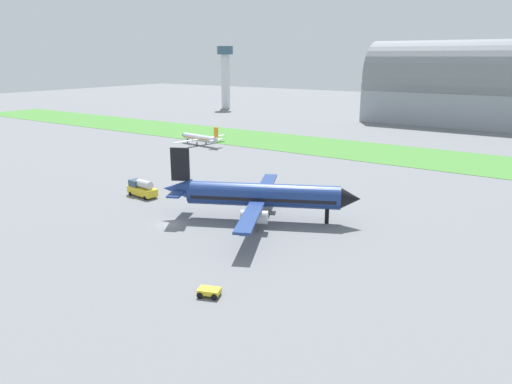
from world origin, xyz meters
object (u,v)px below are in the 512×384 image
Objects in this scene: airplane_taxiing_turboprop at (200,138)px; control_tower at (225,71)px; baggage_cart_near_gate at (209,291)px; airplane_midfield_jet at (259,195)px; fuel_truck_by_runway at (142,188)px.

control_tower is at bearing -48.75° from airplane_taxiing_turboprop.
baggage_cart_near_gate is at bearing 138.81° from airplane_taxiing_turboprop.
airplane_midfield_jet is 1.00× the size of control_tower.
control_tower is at bearing -73.58° from baggage_cart_near_gate.
fuel_truck_by_runway reaches higher than baggage_cart_near_gate.
airplane_taxiing_turboprop is 108.94m from control_tower.
airplane_taxiing_turboprop is at bearing 112.42° from airplane_midfield_jet.
fuel_truck_by_runway is (-26.27, -1.04, -2.60)m from airplane_midfield_jet.
fuel_truck_by_runway is at bearing -57.79° from control_tower.
fuel_truck_by_runway is at bearing 126.83° from airplane_taxiing_turboprop.
airplane_midfield_jet is (53.55, -47.59, 1.97)m from airplane_taxiing_turboprop.
airplane_taxiing_turboprop reaches higher than baggage_cart_near_gate.
control_tower is (-87.09, 138.25, 16.81)m from fuel_truck_by_runway.
baggage_cart_near_gate is (63.62, -72.48, -1.63)m from airplane_taxiing_turboprop.
fuel_truck_by_runway is at bearing -54.14° from baggage_cart_near_gate.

